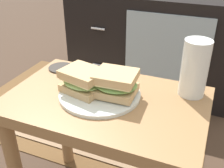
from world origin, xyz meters
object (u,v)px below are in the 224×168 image
(sandwich_back, at_px, (116,83))
(beer_glass, at_px, (194,69))
(sandwich_front, at_px, (84,80))
(tv_cabinet, at_px, (154,42))
(coaster, at_px, (61,68))
(plate, at_px, (100,94))

(sandwich_back, bearing_deg, beer_glass, 28.39)
(sandwich_front, relative_size, beer_glass, 0.87)
(tv_cabinet, bearing_deg, sandwich_front, -88.32)
(sandwich_front, bearing_deg, coaster, 142.46)
(sandwich_front, distance_m, sandwich_back, 0.09)
(plate, height_order, beer_glass, beer_glass)
(coaster, bearing_deg, tv_cabinet, 81.58)
(sandwich_back, distance_m, coaster, 0.27)
(tv_cabinet, bearing_deg, coaster, -98.42)
(sandwich_front, bearing_deg, sandwich_back, 6.25)
(tv_cabinet, distance_m, beer_glass, 0.92)
(tv_cabinet, distance_m, plate, 0.96)
(beer_glass, bearing_deg, coaster, 179.75)
(sandwich_back, relative_size, coaster, 1.47)
(sandwich_front, xyz_separation_m, sandwich_back, (0.09, 0.01, 0.00))
(plate, bearing_deg, coaster, 150.74)
(sandwich_front, bearing_deg, tv_cabinet, 91.68)
(coaster, bearing_deg, sandwich_back, -23.36)
(coaster, bearing_deg, sandwich_front, -37.54)
(plate, xyz_separation_m, coaster, (-0.20, 0.11, -0.00))
(plate, bearing_deg, tv_cabinet, 94.53)
(tv_cabinet, bearing_deg, beer_glass, -69.39)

